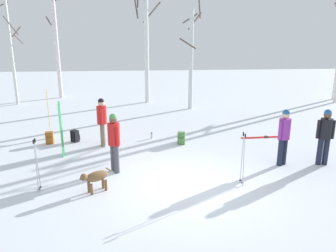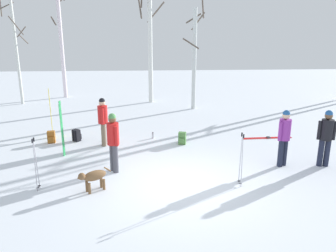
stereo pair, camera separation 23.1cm
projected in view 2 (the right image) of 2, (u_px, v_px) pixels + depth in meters
name	position (u px, v px, depth m)	size (l,w,h in m)	color
ground_plane	(182.00, 185.00, 8.48)	(60.00, 60.00, 0.00)	white
person_0	(103.00, 119.00, 11.33)	(0.34, 0.52, 1.72)	#72604C
person_1	(284.00, 134.00, 9.50)	(0.46, 0.34, 1.72)	#1E2338
person_2	(326.00, 135.00, 9.48)	(0.51, 0.34, 1.72)	#1E2338
person_3	(113.00, 139.00, 9.09)	(0.34, 0.46, 1.72)	#4C4C56
dog	(93.00, 177.00, 8.05)	(0.78, 0.53, 0.57)	brown
ski_pair_planted_0	(62.00, 129.00, 10.31)	(0.05, 0.16, 1.83)	green
ski_pair_planted_1	(51.00, 114.00, 12.27)	(0.05, 0.14, 1.89)	yellow
ski_pair_lying_0	(267.00, 138.00, 12.40)	(1.91, 0.23, 0.05)	red
ski_poles_0	(241.00, 158.00, 8.29)	(0.07, 0.25, 1.41)	#B2B2BC
ski_poles_1	(36.00, 163.00, 8.04)	(0.07, 0.21, 1.37)	#B2B2BC
backpack_0	(51.00, 137.00, 11.80)	(0.28, 0.31, 0.44)	#99591E
backpack_1	(182.00, 138.00, 11.66)	(0.31, 0.33, 0.44)	#4C7F3F
backpack_2	(77.00, 135.00, 12.00)	(0.34, 0.34, 0.44)	black
water_bottle_0	(153.00, 135.00, 12.35)	(0.08, 0.08, 0.24)	silver
water_bottle_1	(117.00, 135.00, 12.38)	(0.06, 0.06, 0.26)	silver
birch_tree_0	(16.00, 47.00, 17.93)	(1.55, 1.57, 6.07)	silver
birch_tree_1	(61.00, 37.00, 19.84)	(1.43, 1.42, 7.27)	silver
birch_tree_2	(150.00, 43.00, 18.38)	(1.52, 1.51, 6.57)	silver
birch_tree_3	(194.00, 57.00, 16.75)	(1.18, 1.19, 5.59)	silver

